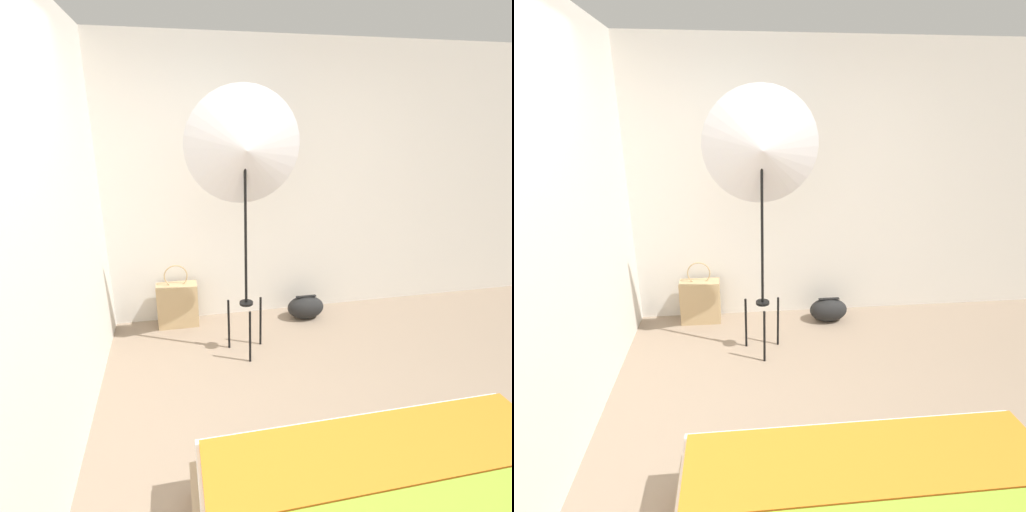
# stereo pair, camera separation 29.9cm
# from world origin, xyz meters

# --- Properties ---
(ground_plane) EXTENTS (14.00, 14.00, 0.00)m
(ground_plane) POSITION_xyz_m (0.00, 0.00, 0.00)
(ground_plane) COLOR gray
(wall_back) EXTENTS (8.00, 0.05, 2.60)m
(wall_back) POSITION_xyz_m (0.00, 2.16, 1.30)
(wall_back) COLOR silver
(wall_back) RESTS_ON ground_plane
(wall_side_left) EXTENTS (0.05, 8.00, 2.60)m
(wall_side_left) POSITION_xyz_m (-1.31, 1.00, 1.30)
(wall_side_left) COLOR silver
(wall_side_left) RESTS_ON ground_plane
(photo_umbrella) EXTENTS (0.89, 0.31, 2.16)m
(photo_umbrella) POSITION_xyz_m (-0.12, 1.41, 1.70)
(photo_umbrella) COLOR black
(photo_umbrella) RESTS_ON ground_plane
(tote_bag) EXTENTS (0.38, 0.17, 0.63)m
(tote_bag) POSITION_xyz_m (-0.68, 2.00, 0.22)
(tote_bag) COLOR tan
(tote_bag) RESTS_ON ground_plane
(duffel_bag) EXTENTS (0.37, 0.23, 0.24)m
(duffel_bag) POSITION_xyz_m (0.58, 1.89, 0.12)
(duffel_bag) COLOR black
(duffel_bag) RESTS_ON ground_plane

